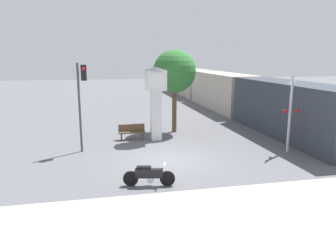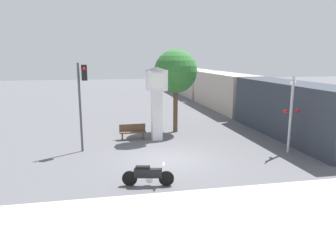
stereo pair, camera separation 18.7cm
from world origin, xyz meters
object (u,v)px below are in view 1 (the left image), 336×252
Objects in this scene: traffic_light at (81,92)px; motorcycle at (149,175)px; street_tree at (174,72)px; clock_tower at (156,92)px; railroad_crossing_signal at (290,111)px; bench at (132,131)px; freight_train at (222,91)px.

motorcycle is at bearing -64.25° from traffic_light.
street_tree is at bearing 31.74° from traffic_light.
railroad_crossing_signal is (6.35, -4.08, -0.74)m from clock_tower.
clock_tower is 2.85m from bench.
traffic_light reaches higher than clock_tower.
bench is at bearing 150.28° from railroad_crossing_signal.
clock_tower is 7.59m from railroad_crossing_signal.
clock_tower reaches higher than bench.
clock_tower is at bearing 22.31° from traffic_light.
traffic_light is (-4.19, -1.72, 0.26)m from clock_tower.
railroad_crossing_signal is 7.83m from street_tree.
clock_tower is 2.73× the size of bench.
railroad_crossing_signal is 2.50× the size of bench.
motorcycle is at bearing -109.16° from street_tree.
freight_train is 7.60× the size of traffic_light.
clock_tower is at bearing -127.49° from freight_train.
motorcycle is at bearing -90.90° from bench.
clock_tower is 0.94× the size of traffic_light.
street_tree is at bearing -126.88° from freight_train.
freight_train is (10.05, 18.24, 1.27)m from motorcycle.
motorcycle is 6.65m from traffic_light.
railroad_crossing_signal is (10.54, -2.37, -1.00)m from traffic_light.
bench is at bearing 100.91° from motorcycle.
motorcycle is 7.75m from clock_tower.
clock_tower is 14.00m from freight_train.
traffic_light reaches higher than freight_train.
bench is at bearing -132.86° from freight_train.
freight_train is at bearing 72.96° from motorcycle.
bench is at bearing 165.79° from clock_tower.
street_tree is (5.76, 3.56, 0.81)m from traffic_light.
clock_tower is 2.65m from street_tree.
motorcycle is 1.26× the size of bench.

